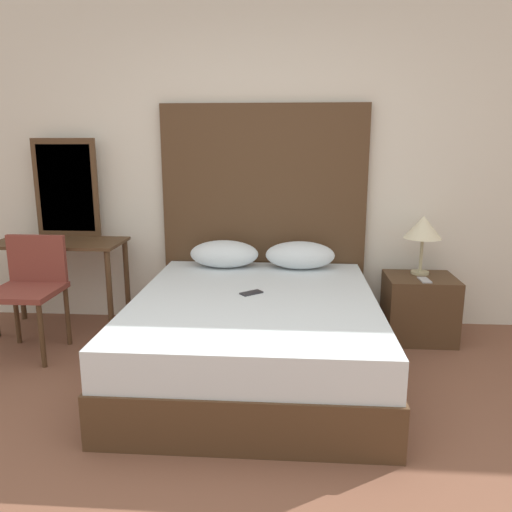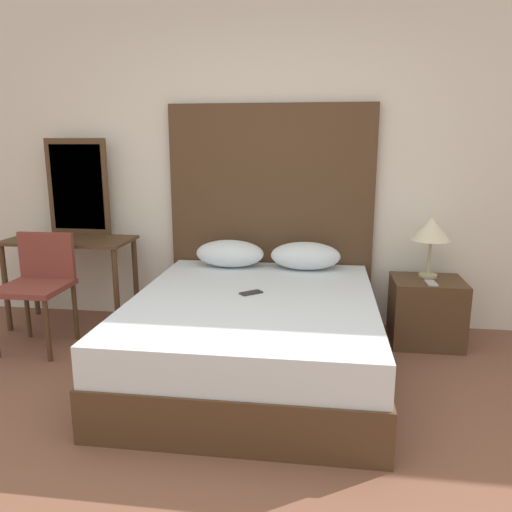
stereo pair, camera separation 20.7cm
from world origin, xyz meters
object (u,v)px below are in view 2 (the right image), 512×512
(nightstand, at_px, (426,311))
(vanity_desk, at_px, (70,254))
(bed, at_px, (254,335))
(chair, at_px, (39,280))
(table_lamp, at_px, (431,230))
(phone_on_bed, at_px, (251,293))
(phone_on_nightstand, at_px, (431,283))

(nightstand, distance_m, vanity_desk, 2.90)
(bed, height_order, chair, chair)
(nightstand, bearing_deg, bed, -151.42)
(chair, bearing_deg, table_lamp, 10.18)
(vanity_desk, bearing_deg, chair, -93.53)
(phone_on_bed, distance_m, nightstand, 1.44)
(chair, bearing_deg, nightstand, 8.50)
(bed, bearing_deg, vanity_desk, 157.33)
(nightstand, xyz_separation_m, phone_on_nightstand, (-0.00, -0.11, 0.26))
(bed, relative_size, table_lamp, 4.19)
(vanity_desk, xyz_separation_m, chair, (-0.03, -0.44, -0.10))
(phone_on_nightstand, bearing_deg, bed, -155.45)
(table_lamp, bearing_deg, nightstand, -96.32)
(phone_on_bed, distance_m, table_lamp, 1.50)
(table_lamp, distance_m, phone_on_nightstand, 0.41)
(phone_on_bed, xyz_separation_m, nightstand, (1.27, 0.62, -0.28))
(table_lamp, distance_m, vanity_desk, 2.90)
(nightstand, relative_size, chair, 0.62)
(bed, bearing_deg, table_lamp, 31.45)
(nightstand, height_order, chair, chair)
(bed, height_order, phone_on_bed, phone_on_bed)
(nightstand, xyz_separation_m, chair, (-2.90, -0.43, 0.26))
(table_lamp, relative_size, phone_on_nightstand, 3.01)
(table_lamp, relative_size, vanity_desk, 0.45)
(phone_on_bed, relative_size, chair, 0.19)
(vanity_desk, bearing_deg, phone_on_bed, -21.20)
(bed, distance_m, vanity_desk, 1.81)
(bed, height_order, table_lamp, table_lamp)
(bed, distance_m, chair, 1.70)
(phone_on_nightstand, bearing_deg, vanity_desk, 177.63)
(table_lamp, height_order, chair, table_lamp)
(bed, relative_size, chair, 2.27)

